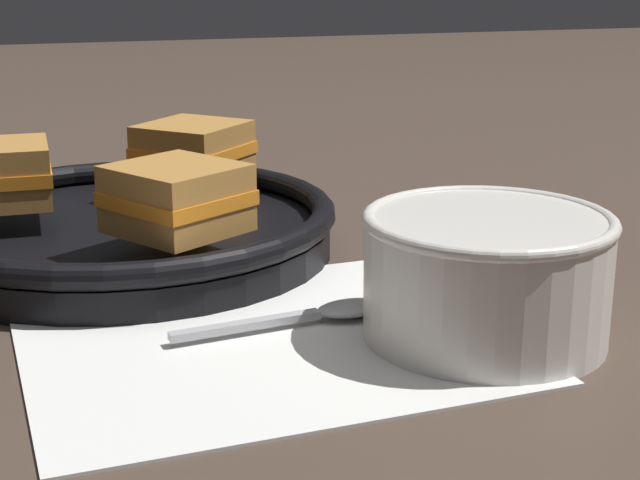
{
  "coord_description": "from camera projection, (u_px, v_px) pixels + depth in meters",
  "views": [
    {
      "loc": [
        -0.18,
        -0.58,
        0.23
      ],
      "look_at": [
        0.0,
        0.02,
        0.04
      ],
      "focal_mm": 55.0,
      "sensor_mm": 36.0,
      "label": 1
    }
  ],
  "objects": [
    {
      "name": "skillet",
      "position": [
        124.0,
        228.0,
        0.75
      ],
      "size": [
        0.36,
        0.4,
        0.04
      ],
      "color": "black",
      "rests_on": "ground_plane"
    },
    {
      "name": "sandwich_far_left",
      "position": [
        193.0,
        151.0,
        0.82
      ],
      "size": [
        0.11,
        0.11,
        0.05
      ],
      "rotation": [
        0.0,
        0.0,
        8.65
      ],
      "color": "#B27A38",
      "rests_on": "skillet"
    },
    {
      "name": "spoon",
      "position": [
        323.0,
        313.0,
        0.61
      ],
      "size": [
        0.14,
        0.04,
        0.01
      ],
      "rotation": [
        0.0,
        0.0,
        0.13
      ],
      "color": "#B7B7BC",
      "rests_on": "napkin"
    },
    {
      "name": "napkin",
      "position": [
        265.0,
        338.0,
        0.59
      ],
      "size": [
        0.3,
        0.26,
        0.0
      ],
      "color": "white",
      "rests_on": "ground_plane"
    },
    {
      "name": "soup_bowl",
      "position": [
        487.0,
        269.0,
        0.58
      ],
      "size": [
        0.15,
        0.15,
        0.08
      ],
      "color": "silver",
      "rests_on": "ground_plane"
    },
    {
      "name": "ground_plane",
      "position": [
        325.0,
        309.0,
        0.64
      ],
      "size": [
        4.0,
        4.0,
        0.0
      ],
      "primitive_type": "plane",
      "color": "#47382D"
    },
    {
      "name": "sandwich_near_right",
      "position": [
        177.0,
        198.0,
        0.66
      ],
      "size": [
        0.11,
        0.11,
        0.05
      ],
      "rotation": [
        0.0,
        0.0,
        6.84
      ],
      "color": "#B27A38",
      "rests_on": "skillet"
    }
  ]
}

